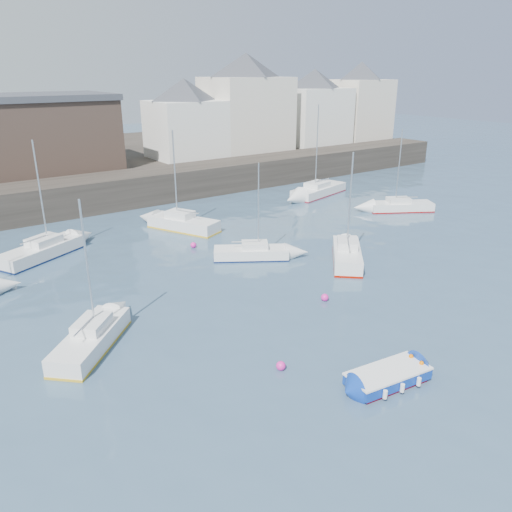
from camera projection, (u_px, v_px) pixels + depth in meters
water at (406, 360)px, 23.17m from camera, size 220.00×220.00×0.00m
quay_wall at (121, 190)px, 49.29m from camera, size 90.00×5.00×3.00m
land_strip at (67, 165)px, 63.02m from camera, size 90.00×32.00×2.80m
bldg_east_a at (246, 102)px, 62.97m from camera, size 13.36×13.36×11.80m
bldg_east_b at (314, 107)px, 68.92m from camera, size 11.88×11.88×9.95m
bldg_east_c at (360, 101)px, 73.66m from camera, size 11.14×11.14×10.95m
bldg_east_d at (185, 118)px, 58.18m from camera, size 11.14×11.14×8.95m
warehouse at (29, 133)px, 50.31m from camera, size 16.40×10.40×7.60m
blue_dinghy at (388, 377)px, 21.22m from camera, size 3.85×2.15×0.70m
sailboat_a at (91, 338)px, 23.99m from camera, size 5.15×5.26×7.25m
sailboat_b at (252, 252)px, 35.47m from camera, size 5.38×4.27×6.82m
sailboat_c at (347, 254)px, 34.71m from camera, size 5.24×5.47×7.56m
sailboat_d at (401, 206)px, 47.50m from camera, size 6.12×4.66×7.62m
sailboat_f at (183, 223)px, 41.80m from camera, size 4.46×6.55×8.18m
sailboat_g at (319, 190)px, 53.40m from camera, size 7.77×4.17×9.39m
sailboat_h at (42, 251)px, 35.58m from camera, size 6.62×4.80×8.24m
buoy_near at (281, 370)px, 22.41m from camera, size 0.43×0.43×0.43m
buoy_mid at (325, 301)px, 29.09m from camera, size 0.44×0.44×0.44m
buoy_far at (194, 248)px, 37.76m from camera, size 0.45×0.45×0.45m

